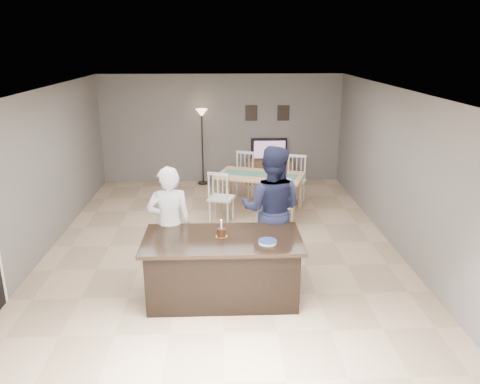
{
  "coord_description": "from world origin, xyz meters",
  "views": [
    {
      "loc": [
        0.01,
        -7.64,
        3.42
      ],
      "look_at": [
        0.3,
        -0.3,
        1.07
      ],
      "focal_mm": 35.0,
      "sensor_mm": 36.0,
      "label": 1
    }
  ],
  "objects_px": {
    "woman": "(170,225)",
    "plate_stack": "(268,242)",
    "floor_lamp": "(202,126)",
    "television": "(269,149)",
    "birthday_cake": "(221,232)",
    "kitchen_island": "(223,268)",
    "dining_table": "(260,181)",
    "man": "(271,210)",
    "tv_console": "(269,171)"
  },
  "relations": [
    {
      "from": "floor_lamp",
      "to": "kitchen_island",
      "type": "bearing_deg",
      "value": -85.15
    },
    {
      "from": "dining_table",
      "to": "man",
      "type": "bearing_deg",
      "value": -72.38
    },
    {
      "from": "tv_console",
      "to": "man",
      "type": "height_order",
      "value": "man"
    },
    {
      "from": "woman",
      "to": "plate_stack",
      "type": "height_order",
      "value": "woman"
    },
    {
      "from": "tv_console",
      "to": "television",
      "type": "height_order",
      "value": "television"
    },
    {
      "from": "plate_stack",
      "to": "floor_lamp",
      "type": "distance_m",
      "value": 5.91
    },
    {
      "from": "television",
      "to": "dining_table",
      "type": "bearing_deg",
      "value": 79.53
    },
    {
      "from": "tv_console",
      "to": "dining_table",
      "type": "bearing_deg",
      "value": -100.81
    },
    {
      "from": "dining_table",
      "to": "birthday_cake",
      "type": "bearing_deg",
      "value": -84.77
    },
    {
      "from": "woman",
      "to": "plate_stack",
      "type": "distance_m",
      "value": 1.56
    },
    {
      "from": "woman",
      "to": "plate_stack",
      "type": "relative_size",
      "value": 7.12
    },
    {
      "from": "tv_console",
      "to": "woman",
      "type": "distance_m",
      "value": 5.42
    },
    {
      "from": "plate_stack",
      "to": "floor_lamp",
      "type": "xyz_separation_m",
      "value": [
        -1.07,
        5.79,
        0.54
      ]
    },
    {
      "from": "man",
      "to": "floor_lamp",
      "type": "relative_size",
      "value": 1.06
    },
    {
      "from": "man",
      "to": "dining_table",
      "type": "distance_m",
      "value": 2.65
    },
    {
      "from": "kitchen_island",
      "to": "floor_lamp",
      "type": "bearing_deg",
      "value": 94.85
    },
    {
      "from": "woman",
      "to": "floor_lamp",
      "type": "bearing_deg",
      "value": -99.68
    },
    {
      "from": "woman",
      "to": "dining_table",
      "type": "bearing_deg",
      "value": -124.68
    },
    {
      "from": "plate_stack",
      "to": "woman",
      "type": "bearing_deg",
      "value": 151.12
    },
    {
      "from": "man",
      "to": "kitchen_island",
      "type": "bearing_deg",
      "value": 63.08
    },
    {
      "from": "woman",
      "to": "tv_console",
      "type": "bearing_deg",
      "value": -117.76
    },
    {
      "from": "tv_console",
      "to": "floor_lamp",
      "type": "height_order",
      "value": "floor_lamp"
    },
    {
      "from": "kitchen_island",
      "to": "man",
      "type": "height_order",
      "value": "man"
    },
    {
      "from": "birthday_cake",
      "to": "plate_stack",
      "type": "xyz_separation_m",
      "value": [
        0.61,
        -0.25,
        -0.04
      ]
    },
    {
      "from": "kitchen_island",
      "to": "television",
      "type": "bearing_deg",
      "value": 77.99
    },
    {
      "from": "television",
      "to": "kitchen_island",
      "type": "bearing_deg",
      "value": 77.99
    },
    {
      "from": "tv_console",
      "to": "woman",
      "type": "relative_size",
      "value": 0.68
    },
    {
      "from": "floor_lamp",
      "to": "television",
      "type": "bearing_deg",
      "value": 1.71
    },
    {
      "from": "tv_console",
      "to": "birthday_cake",
      "type": "xyz_separation_m",
      "value": [
        -1.21,
        -5.52,
        0.66
      ]
    },
    {
      "from": "woman",
      "to": "dining_table",
      "type": "height_order",
      "value": "woman"
    },
    {
      "from": "floor_lamp",
      "to": "plate_stack",
      "type": "bearing_deg",
      "value": -79.54
    },
    {
      "from": "plate_stack",
      "to": "birthday_cake",
      "type": "bearing_deg",
      "value": 157.54
    },
    {
      "from": "television",
      "to": "dining_table",
      "type": "height_order",
      "value": "television"
    },
    {
      "from": "floor_lamp",
      "to": "tv_console",
      "type": "bearing_deg",
      "value": -0.68
    },
    {
      "from": "plate_stack",
      "to": "tv_console",
      "type": "bearing_deg",
      "value": 84.01
    },
    {
      "from": "tv_console",
      "to": "dining_table",
      "type": "distance_m",
      "value": 2.19
    },
    {
      "from": "television",
      "to": "plate_stack",
      "type": "height_order",
      "value": "television"
    },
    {
      "from": "kitchen_island",
      "to": "birthday_cake",
      "type": "relative_size",
      "value": 8.62
    },
    {
      "from": "kitchen_island",
      "to": "birthday_cake",
      "type": "distance_m",
      "value": 0.51
    },
    {
      "from": "man",
      "to": "woman",
      "type": "bearing_deg",
      "value": 25.67
    },
    {
      "from": "woman",
      "to": "birthday_cake",
      "type": "relative_size",
      "value": 7.08
    },
    {
      "from": "television",
      "to": "plate_stack",
      "type": "xyz_separation_m",
      "value": [
        -0.61,
        -5.84,
        0.06
      ]
    },
    {
      "from": "television",
      "to": "woman",
      "type": "xyz_separation_m",
      "value": [
        -1.97,
        -5.09,
        0.02
      ]
    },
    {
      "from": "television",
      "to": "floor_lamp",
      "type": "bearing_deg",
      "value": 1.71
    },
    {
      "from": "tv_console",
      "to": "birthday_cake",
      "type": "bearing_deg",
      "value": -102.37
    },
    {
      "from": "woman",
      "to": "birthday_cake",
      "type": "height_order",
      "value": "woman"
    },
    {
      "from": "television",
      "to": "birthday_cake",
      "type": "bearing_deg",
      "value": 77.78
    },
    {
      "from": "birthday_cake",
      "to": "dining_table",
      "type": "relative_size",
      "value": 0.1
    },
    {
      "from": "kitchen_island",
      "to": "woman",
      "type": "relative_size",
      "value": 1.22
    },
    {
      "from": "kitchen_island",
      "to": "television",
      "type": "height_order",
      "value": "television"
    }
  ]
}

